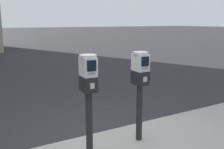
# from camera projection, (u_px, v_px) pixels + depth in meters

# --- Properties ---
(ground_plane) EXTENTS (160.00, 160.00, 0.00)m
(ground_plane) POSITION_uv_depth(u_px,v_px,m) (97.00, 148.00, 3.88)
(ground_plane) COLOR #28282B
(parking_meter_near_kerb) EXTENTS (0.23, 0.26, 1.32)m
(parking_meter_near_kerb) POSITION_uv_depth(u_px,v_px,m) (89.00, 87.00, 3.27)
(parking_meter_near_kerb) COLOR black
(parking_meter_near_kerb) RESTS_ON sidewalk_slab
(parking_meter_twin_adjacent) EXTENTS (0.23, 0.26, 1.31)m
(parking_meter_twin_adjacent) POSITION_uv_depth(u_px,v_px,m) (140.00, 80.00, 3.67)
(parking_meter_twin_adjacent) COLOR black
(parking_meter_twin_adjacent) RESTS_ON sidewalk_slab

